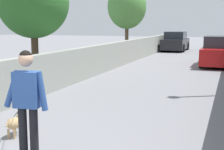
% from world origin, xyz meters
% --- Properties ---
extents(ground_plane, '(80.00, 80.00, 0.00)m').
position_xyz_m(ground_plane, '(14.00, 0.00, 0.00)').
color(ground_plane, gray).
extents(wall_left, '(48.00, 0.30, 1.25)m').
position_xyz_m(wall_left, '(12.00, 3.01, 0.63)').
color(wall_left, '#999E93').
rests_on(wall_left, ground).
extents(tree_left_near, '(2.55, 2.55, 4.74)m').
position_xyz_m(tree_left_near, '(19.00, 4.19, 3.27)').
color(tree_left_near, brown).
rests_on(tree_left_near, ground).
extents(tree_left_mid, '(2.42, 2.42, 4.10)m').
position_xyz_m(tree_left_mid, '(7.50, 3.96, 2.87)').
color(tree_left_mid, '#473523').
rests_on(tree_left_mid, ground).
extents(person_skateboarder, '(0.26, 0.72, 1.70)m').
position_xyz_m(person_skateboarder, '(1.64, 0.39, 1.08)').
color(person_skateboarder, black).
rests_on(person_skateboarder, skateboard).
extents(dog, '(1.40, 1.18, 1.06)m').
position_xyz_m(dog, '(2.75, 1.43, 0.27)').
color(dog, tan).
rests_on(dog, ground).
extents(car_near, '(4.29, 1.80, 1.54)m').
position_xyz_m(car_near, '(15.76, -1.86, 0.72)').
color(car_near, '#B71414').
rests_on(car_near, ground).
extents(car_far, '(4.34, 1.80, 1.54)m').
position_xyz_m(car_far, '(24.79, 1.86, 0.72)').
color(car_far, black).
rests_on(car_far, ground).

